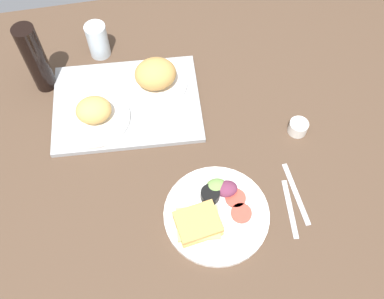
{
  "coord_description": "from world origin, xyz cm",
  "views": [
    {
      "loc": [
        -10.07,
        -57.77,
        108.47
      ],
      "look_at": [
        2.0,
        3.0,
        4.0
      ],
      "focal_mm": 40.33,
      "sensor_mm": 36.0,
      "label": 1
    }
  ],
  "objects_px": {
    "knife": "(296,193)",
    "bread_plate_far": "(156,77)",
    "drinking_glass": "(98,40)",
    "bread_plate_near": "(94,114)",
    "fork": "(290,208)",
    "espresso_cup": "(298,127)",
    "serving_tray": "(127,103)",
    "plate_with_salad": "(214,212)",
    "soda_bottle": "(36,59)"
  },
  "relations": [
    {
      "from": "bread_plate_far",
      "to": "espresso_cup",
      "type": "bearing_deg",
      "value": -31.98
    },
    {
      "from": "bread_plate_near",
      "to": "bread_plate_far",
      "type": "relative_size",
      "value": 1.05
    },
    {
      "from": "bread_plate_far",
      "to": "plate_with_salad",
      "type": "distance_m",
      "value": 0.46
    },
    {
      "from": "plate_with_salad",
      "to": "bread_plate_far",
      "type": "bearing_deg",
      "value": 100.36
    },
    {
      "from": "bread_plate_near",
      "to": "fork",
      "type": "relative_size",
      "value": 1.24
    },
    {
      "from": "bread_plate_near",
      "to": "knife",
      "type": "bearing_deg",
      "value": -33.53
    },
    {
      "from": "soda_bottle",
      "to": "knife",
      "type": "bearing_deg",
      "value": -38.27
    },
    {
      "from": "drinking_glass",
      "to": "knife",
      "type": "bearing_deg",
      "value": -52.44
    },
    {
      "from": "soda_bottle",
      "to": "bread_plate_near",
      "type": "bearing_deg",
      "value": -51.08
    },
    {
      "from": "bread_plate_near",
      "to": "fork",
      "type": "bearing_deg",
      "value": -38.14
    },
    {
      "from": "fork",
      "to": "serving_tray",
      "type": "bearing_deg",
      "value": 48.49
    },
    {
      "from": "espresso_cup",
      "to": "fork",
      "type": "distance_m",
      "value": 0.26
    },
    {
      "from": "bread_plate_far",
      "to": "drinking_glass",
      "type": "height_order",
      "value": "drinking_glass"
    },
    {
      "from": "soda_bottle",
      "to": "espresso_cup",
      "type": "relative_size",
      "value": 4.28
    },
    {
      "from": "espresso_cup",
      "to": "plate_with_salad",
      "type": "bearing_deg",
      "value": -144.97
    },
    {
      "from": "serving_tray",
      "to": "soda_bottle",
      "type": "relative_size",
      "value": 1.88
    },
    {
      "from": "serving_tray",
      "to": "plate_with_salad",
      "type": "relative_size",
      "value": 1.59
    },
    {
      "from": "drinking_glass",
      "to": "fork",
      "type": "relative_size",
      "value": 0.7
    },
    {
      "from": "bread_plate_near",
      "to": "plate_with_salad",
      "type": "height_order",
      "value": "bread_plate_near"
    },
    {
      "from": "espresso_cup",
      "to": "knife",
      "type": "height_order",
      "value": "espresso_cup"
    },
    {
      "from": "espresso_cup",
      "to": "knife",
      "type": "xyz_separation_m",
      "value": [
        -0.07,
        -0.2,
        -0.02
      ]
    },
    {
      "from": "drinking_glass",
      "to": "soda_bottle",
      "type": "height_order",
      "value": "soda_bottle"
    },
    {
      "from": "bread_plate_far",
      "to": "bread_plate_near",
      "type": "bearing_deg",
      "value": -154.28
    },
    {
      "from": "drinking_glass",
      "to": "fork",
      "type": "distance_m",
      "value": 0.81
    },
    {
      "from": "bread_plate_near",
      "to": "drinking_glass",
      "type": "relative_size",
      "value": 1.77
    },
    {
      "from": "soda_bottle",
      "to": "knife",
      "type": "relative_size",
      "value": 1.26
    },
    {
      "from": "plate_with_salad",
      "to": "knife",
      "type": "distance_m",
      "value": 0.24
    },
    {
      "from": "bread_plate_far",
      "to": "drinking_glass",
      "type": "xyz_separation_m",
      "value": [
        -0.16,
        0.19,
        0.0
      ]
    },
    {
      "from": "soda_bottle",
      "to": "fork",
      "type": "bearing_deg",
      "value": -41.64
    },
    {
      "from": "knife",
      "to": "bread_plate_far",
      "type": "bearing_deg",
      "value": 33.72
    },
    {
      "from": "soda_bottle",
      "to": "knife",
      "type": "height_order",
      "value": "soda_bottle"
    },
    {
      "from": "bread_plate_far",
      "to": "fork",
      "type": "height_order",
      "value": "bread_plate_far"
    },
    {
      "from": "serving_tray",
      "to": "soda_bottle",
      "type": "xyz_separation_m",
      "value": [
        -0.24,
        0.13,
        0.11
      ]
    },
    {
      "from": "serving_tray",
      "to": "espresso_cup",
      "type": "relative_size",
      "value": 8.04
    },
    {
      "from": "knife",
      "to": "plate_with_salad",
      "type": "bearing_deg",
      "value": 91.5
    },
    {
      "from": "knife",
      "to": "espresso_cup",
      "type": "bearing_deg",
      "value": -21.23
    },
    {
      "from": "fork",
      "to": "knife",
      "type": "xyz_separation_m",
      "value": [
        0.03,
        0.04,
        0.0
      ]
    },
    {
      "from": "bread_plate_far",
      "to": "espresso_cup",
      "type": "xyz_separation_m",
      "value": [
        0.39,
        -0.24,
        -0.04
      ]
    },
    {
      "from": "bread_plate_near",
      "to": "espresso_cup",
      "type": "distance_m",
      "value": 0.6
    },
    {
      "from": "bread_plate_near",
      "to": "knife",
      "type": "height_order",
      "value": "bread_plate_near"
    },
    {
      "from": "drinking_glass",
      "to": "bread_plate_far",
      "type": "bearing_deg",
      "value": -49.14
    },
    {
      "from": "drinking_glass",
      "to": "espresso_cup",
      "type": "xyz_separation_m",
      "value": [
        0.55,
        -0.43,
        -0.04
      ]
    },
    {
      "from": "serving_tray",
      "to": "bread_plate_far",
      "type": "bearing_deg",
      "value": 24.38
    },
    {
      "from": "bread_plate_near",
      "to": "fork",
      "type": "height_order",
      "value": "bread_plate_near"
    },
    {
      "from": "drinking_glass",
      "to": "soda_bottle",
      "type": "distance_m",
      "value": 0.22
    },
    {
      "from": "fork",
      "to": "plate_with_salad",
      "type": "bearing_deg",
      "value": 89.81
    },
    {
      "from": "plate_with_salad",
      "to": "fork",
      "type": "height_order",
      "value": "plate_with_salad"
    },
    {
      "from": "drinking_glass",
      "to": "plate_with_salad",
      "type": "bearing_deg",
      "value": -69.12
    },
    {
      "from": "drinking_glass",
      "to": "knife",
      "type": "height_order",
      "value": "drinking_glass"
    },
    {
      "from": "bread_plate_near",
      "to": "plate_with_salad",
      "type": "distance_m",
      "value": 0.46
    }
  ]
}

